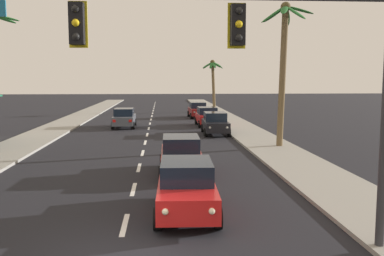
% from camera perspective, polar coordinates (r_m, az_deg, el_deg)
% --- Properties ---
extents(sidewalk_right, '(3.20, 110.00, 0.14)m').
position_cam_1_polar(sidewalk_right, '(30.97, 8.49, -1.31)').
color(sidewalk_right, gray).
rests_on(sidewalk_right, ground).
extents(sidewalk_left, '(3.20, 110.00, 0.14)m').
position_cam_1_polar(sidewalk_left, '(31.52, -20.42, -1.51)').
color(sidewalk_left, gray).
rests_on(sidewalk_left, ground).
extents(lane_markings, '(4.28, 87.87, 0.01)m').
position_cam_1_polar(lane_markings, '(30.08, -5.27, -1.62)').
color(lane_markings, silver).
rests_on(lane_markings, ground).
extents(traffic_signal_mast, '(10.99, 0.41, 7.05)m').
position_cam_1_polar(traffic_signal_mast, '(10.21, 6.78, 10.24)').
color(traffic_signal_mast, '#2D2D33').
rests_on(traffic_signal_mast, ground).
extents(sedan_lead_at_stop_bar, '(2.05, 4.49, 1.68)m').
position_cam_1_polar(sedan_lead_at_stop_bar, '(13.77, -0.74, -7.80)').
color(sedan_lead_at_stop_bar, red).
rests_on(sedan_lead_at_stop_bar, ground).
extents(sedan_third_in_queue, '(2.00, 4.47, 1.68)m').
position_cam_1_polar(sedan_third_in_queue, '(19.45, -1.45, -3.55)').
color(sedan_third_in_queue, maroon).
rests_on(sedan_third_in_queue, ground).
extents(sedan_oncoming_far, '(1.96, 4.46, 1.68)m').
position_cam_1_polar(sedan_oncoming_far, '(38.17, -8.91, 1.34)').
color(sedan_oncoming_far, '#4C515B').
rests_on(sedan_oncoming_far, ground).
extents(sedan_parked_nearest_kerb, '(2.04, 4.49, 1.68)m').
position_cam_1_polar(sedan_parked_nearest_kerb, '(39.15, 2.01, 1.55)').
color(sedan_parked_nearest_kerb, red).
rests_on(sedan_parked_nearest_kerb, ground).
extents(sedan_parked_mid_kerb, '(2.08, 4.50, 1.68)m').
position_cam_1_polar(sedan_parked_mid_kerb, '(47.32, 0.75, 2.42)').
color(sedan_parked_mid_kerb, maroon).
rests_on(sedan_parked_mid_kerb, ground).
extents(sedan_parked_far_kerb, '(1.99, 4.47, 1.68)m').
position_cam_1_polar(sedan_parked_far_kerb, '(33.20, 3.06, 0.64)').
color(sedan_parked_far_kerb, black).
rests_on(sedan_parked_far_kerb, ground).
extents(palm_right_second, '(3.34, 3.17, 8.80)m').
position_cam_1_polar(palm_right_second, '(27.00, 11.97, 9.67)').
color(palm_right_second, brown).
rests_on(palm_right_second, ground).
extents(palm_right_farthest, '(2.84, 2.95, 6.61)m').
position_cam_1_polar(palm_right_farthest, '(55.56, 2.78, 7.02)').
color(palm_right_farthest, brown).
rests_on(palm_right_farthest, ground).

